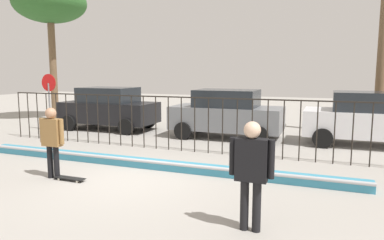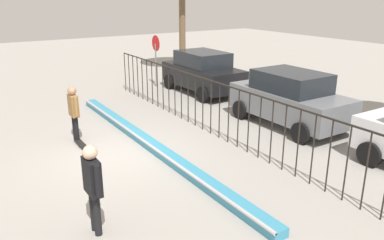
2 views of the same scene
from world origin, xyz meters
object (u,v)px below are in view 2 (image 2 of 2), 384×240
skateboarder (74,109)px  camera_operator (93,182)px  skateboard (81,144)px  parked_car_black (202,72)px  parked_car_gray (290,98)px  stop_sign (156,54)px

skateboarder → camera_operator: camera_operator is taller
skateboard → parked_car_black: size_ratio=0.19×
parked_car_black → camera_operator: bearing=-46.8°
camera_operator → parked_car_gray: 8.26m
parked_car_gray → skateboarder: bearing=-113.8°
camera_operator → parked_car_black: size_ratio=0.42×
skateboard → parked_car_black: bearing=109.6°
stop_sign → parked_car_gray: bearing=8.5°
camera_operator → stop_sign: stop_sign is taller
parked_car_gray → camera_operator: bearing=-75.0°
camera_operator → skateboarder: bearing=11.3°
camera_operator → parked_car_gray: parked_car_gray is taller
skateboard → camera_operator: 4.85m
parked_car_gray → parked_car_black: bearing=175.9°
camera_operator → stop_sign: (-10.32, 6.69, 0.52)m
skateboarder → stop_sign: 7.64m
parked_car_gray → stop_sign: bearing=-174.8°
parked_car_black → stop_sign: stop_sign is taller
skateboarder → camera_operator: bearing=-30.8°
skateboard → parked_car_black: parked_car_black is taller
camera_operator → stop_sign: 12.30m
skateboard → camera_operator: (4.60, -1.11, 1.03)m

